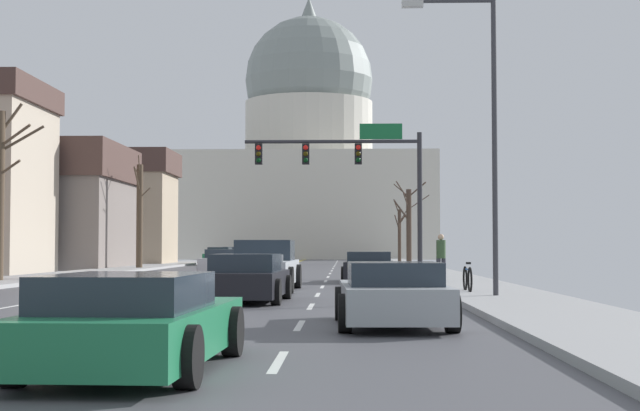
{
  "coord_description": "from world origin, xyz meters",
  "views": [
    {
      "loc": [
        4.33,
        -25.14,
        1.42
      ],
      "look_at": [
        2.8,
        29.04,
        3.77
      ],
      "focal_mm": 52.33,
      "sensor_mm": 36.0,
      "label": 1
    }
  ],
  "objects_px": {
    "sedan_near_04": "(135,324)",
    "sedan_oncoming_02": "(219,257)",
    "pickup_truck_near_01": "(263,268)",
    "sedan_near_02": "(246,279)",
    "sedan_oncoming_03": "(233,255)",
    "pedestrian_00": "(441,255)",
    "sedan_oncoming_00": "(223,262)",
    "signal_gantry": "(356,166)",
    "bicycle_parked": "(467,279)",
    "sedan_near_00": "(369,268)",
    "street_lamp_right": "(482,116)",
    "sedan_near_03": "(393,296)",
    "sedan_oncoming_01": "(249,259)"
  },
  "relations": [
    {
      "from": "street_lamp_right",
      "to": "sedan_near_03",
      "type": "xyz_separation_m",
      "value": [
        -2.72,
        -7.75,
        -4.28
      ]
    },
    {
      "from": "sedan_near_04",
      "to": "bicycle_parked",
      "type": "bearing_deg",
      "value": 70.06
    },
    {
      "from": "sedan_near_02",
      "to": "sedan_oncoming_03",
      "type": "distance_m",
      "value": 56.33
    },
    {
      "from": "sedan_oncoming_03",
      "to": "sedan_near_02",
      "type": "bearing_deg",
      "value": -82.73
    },
    {
      "from": "sedan_near_02",
      "to": "sedan_oncoming_03",
      "type": "xyz_separation_m",
      "value": [
        -7.13,
        55.88,
        0.04
      ]
    },
    {
      "from": "sedan_oncoming_00",
      "to": "sedan_oncoming_03",
      "type": "height_order",
      "value": "sedan_oncoming_03"
    },
    {
      "from": "sedan_near_03",
      "to": "sedan_oncoming_01",
      "type": "relative_size",
      "value": 0.95
    },
    {
      "from": "pedestrian_00",
      "to": "sedan_oncoming_00",
      "type": "bearing_deg",
      "value": 125.83
    },
    {
      "from": "sedan_near_04",
      "to": "signal_gantry",
      "type": "bearing_deg",
      "value": 84.73
    },
    {
      "from": "sedan_near_04",
      "to": "sedan_oncoming_02",
      "type": "bearing_deg",
      "value": 96.85
    },
    {
      "from": "sedan_near_00",
      "to": "sedan_near_03",
      "type": "height_order",
      "value": "sedan_near_00"
    },
    {
      "from": "sedan_oncoming_00",
      "to": "pedestrian_00",
      "type": "xyz_separation_m",
      "value": [
        9.7,
        -13.44,
        0.5
      ]
    },
    {
      "from": "signal_gantry",
      "to": "bicycle_parked",
      "type": "height_order",
      "value": "signal_gantry"
    },
    {
      "from": "pickup_truck_near_01",
      "to": "pedestrian_00",
      "type": "xyz_separation_m",
      "value": [
        6.1,
        4.28,
        0.37
      ]
    },
    {
      "from": "sedan_near_03",
      "to": "sedan_near_00",
      "type": "bearing_deg",
      "value": 89.74
    },
    {
      "from": "street_lamp_right",
      "to": "sedan_oncoming_03",
      "type": "xyz_separation_m",
      "value": [
        -13.2,
        55.2,
        -4.2
      ]
    },
    {
      "from": "sedan_near_02",
      "to": "sedan_near_04",
      "type": "height_order",
      "value": "sedan_near_02"
    },
    {
      "from": "sedan_oncoming_00",
      "to": "sedan_near_03",
      "type": "bearing_deg",
      "value": -77.09
    },
    {
      "from": "sedan_near_02",
      "to": "sedan_near_03",
      "type": "height_order",
      "value": "sedan_near_02"
    },
    {
      "from": "signal_gantry",
      "to": "sedan_oncoming_00",
      "type": "xyz_separation_m",
      "value": [
        -6.7,
        6.01,
        -4.4
      ]
    },
    {
      "from": "pickup_truck_near_01",
      "to": "sedan_near_03",
      "type": "relative_size",
      "value": 1.33
    },
    {
      "from": "pickup_truck_near_01",
      "to": "sedan_near_02",
      "type": "xyz_separation_m",
      "value": [
        0.13,
        -6.09,
        -0.14
      ]
    },
    {
      "from": "sedan_near_03",
      "to": "sedan_near_04",
      "type": "relative_size",
      "value": 0.95
    },
    {
      "from": "pickup_truck_near_01",
      "to": "sedan_oncoming_03",
      "type": "relative_size",
      "value": 1.28
    },
    {
      "from": "sedan_near_04",
      "to": "pedestrian_00",
      "type": "distance_m",
      "value": 24.13
    },
    {
      "from": "sedan_oncoming_01",
      "to": "pedestrian_00",
      "type": "distance_m",
      "value": 27.83
    },
    {
      "from": "signal_gantry",
      "to": "sedan_near_00",
      "type": "relative_size",
      "value": 1.77
    },
    {
      "from": "sedan_near_00",
      "to": "pedestrian_00",
      "type": "relative_size",
      "value": 2.62
    },
    {
      "from": "signal_gantry",
      "to": "sedan_oncoming_00",
      "type": "relative_size",
      "value": 1.8
    },
    {
      "from": "sedan_oncoming_01",
      "to": "bicycle_parked",
      "type": "relative_size",
      "value": 2.57
    },
    {
      "from": "sedan_near_00",
      "to": "sedan_near_04",
      "type": "bearing_deg",
      "value": -97.24
    },
    {
      "from": "street_lamp_right",
      "to": "signal_gantry",
      "type": "bearing_deg",
      "value": 100.26
    },
    {
      "from": "sedan_near_00",
      "to": "pickup_truck_near_01",
      "type": "height_order",
      "value": "pickup_truck_near_01"
    },
    {
      "from": "pedestrian_00",
      "to": "sedan_near_04",
      "type": "bearing_deg",
      "value": -104.02
    },
    {
      "from": "sedan_oncoming_00",
      "to": "bicycle_parked",
      "type": "distance_m",
      "value": 22.87
    },
    {
      "from": "sedan_near_00",
      "to": "sedan_near_04",
      "type": "xyz_separation_m",
      "value": [
        -3.31,
        -26.07,
        -0.03
      ]
    },
    {
      "from": "sedan_near_04",
      "to": "sedan_oncoming_02",
      "type": "distance_m",
      "value": 58.4
    },
    {
      "from": "signal_gantry",
      "to": "pedestrian_00",
      "type": "distance_m",
      "value": 8.91
    },
    {
      "from": "sedan_oncoming_00",
      "to": "sedan_oncoming_01",
      "type": "distance_m",
      "value": 12.64
    },
    {
      "from": "sedan_oncoming_00",
      "to": "pickup_truck_near_01",
      "type": "bearing_deg",
      "value": -78.5
    },
    {
      "from": "sedan_near_02",
      "to": "sedan_near_03",
      "type": "relative_size",
      "value": 1.02
    },
    {
      "from": "sedan_near_03",
      "to": "sedan_near_04",
      "type": "height_order",
      "value": "sedan_near_03"
    },
    {
      "from": "bicycle_parked",
      "to": "sedan_oncoming_03",
      "type": "bearing_deg",
      "value": 103.95
    },
    {
      "from": "pickup_truck_near_01",
      "to": "sedan_near_04",
      "type": "distance_m",
      "value": 19.13
    },
    {
      "from": "sedan_near_02",
      "to": "sedan_oncoming_01",
      "type": "relative_size",
      "value": 0.97
    },
    {
      "from": "sedan_near_03",
      "to": "sedan_near_04",
      "type": "xyz_separation_m",
      "value": [
        -3.22,
        -5.97,
        -0.0
      ]
    },
    {
      "from": "sedan_near_02",
      "to": "sedan_oncoming_02",
      "type": "height_order",
      "value": "sedan_oncoming_02"
    },
    {
      "from": "signal_gantry",
      "to": "street_lamp_right",
      "type": "bearing_deg",
      "value": -79.74
    },
    {
      "from": "sedan_oncoming_03",
      "to": "street_lamp_right",
      "type": "bearing_deg",
      "value": -76.56
    },
    {
      "from": "signal_gantry",
      "to": "sedan_oncoming_01",
      "type": "relative_size",
      "value": 1.74
    }
  ]
}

